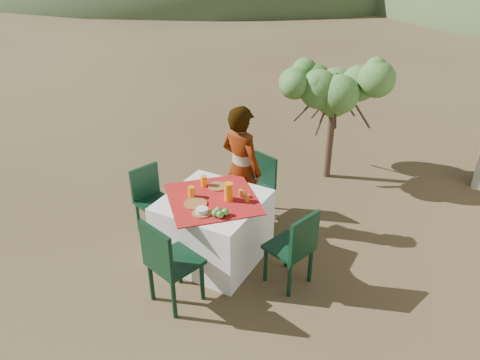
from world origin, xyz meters
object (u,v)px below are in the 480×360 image
at_px(chair_right, 295,246).
at_px(shrub_tree, 339,95).
at_px(chair_left, 151,197).
at_px(person, 241,169).
at_px(chair_near, 168,261).
at_px(juice_pitcher, 229,192).
at_px(table, 213,228).
at_px(chair_far, 259,183).

bearing_deg(chair_right, shrub_tree, -152.33).
height_order(chair_left, person, person).
relative_size(chair_near, chair_left, 1.15).
distance_m(chair_right, juice_pitcher, 0.90).
distance_m(chair_near, chair_left, 1.37).
height_order(chair_left, juice_pitcher, juice_pitcher).
height_order(table, chair_near, chair_near).
bearing_deg(chair_far, chair_right, -31.67).
bearing_deg(chair_left, juice_pitcher, -75.00).
height_order(table, chair_left, chair_left).
distance_m(chair_near, person, 1.59).
height_order(chair_far, juice_pitcher, juice_pitcher).
bearing_deg(table, chair_near, -87.94).
relative_size(table, chair_far, 1.58).
xyz_separation_m(table, chair_right, (0.98, -0.02, 0.11)).
relative_size(table, chair_right, 1.46).
bearing_deg(chair_right, person, -108.07).
height_order(chair_far, person, person).
bearing_deg(chair_near, person, -72.39).
distance_m(table, person, 0.81).
height_order(chair_far, shrub_tree, shrub_tree).
distance_m(chair_far, chair_near, 1.91).
bearing_deg(table, juice_pitcher, 17.55).
bearing_deg(chair_near, chair_far, -75.03).
xyz_separation_m(table, chair_near, (0.03, -0.87, 0.15)).
distance_m(table, chair_far, 1.04).
xyz_separation_m(person, juice_pitcher, (0.20, -0.65, 0.07)).
relative_size(chair_near, person, 0.60).
relative_size(chair_left, shrub_tree, 0.52).
bearing_deg(chair_left, chair_near, -117.65).
relative_size(chair_far, chair_right, 0.92).
distance_m(chair_far, chair_left, 1.37).
xyz_separation_m(chair_left, person, (0.91, 0.61, 0.33)).
distance_m(chair_near, juice_pitcher, 0.99).
relative_size(chair_right, juice_pitcher, 4.35).
bearing_deg(table, chair_far, 87.40).
bearing_deg(chair_right, table, -73.88).
height_order(chair_left, shrub_tree, shrub_tree).
distance_m(chair_far, chair_right, 1.42).
bearing_deg(person, shrub_tree, -92.92).
xyz_separation_m(chair_far, chair_near, (-0.02, -1.91, 0.07)).
relative_size(chair_far, chair_left, 0.99).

